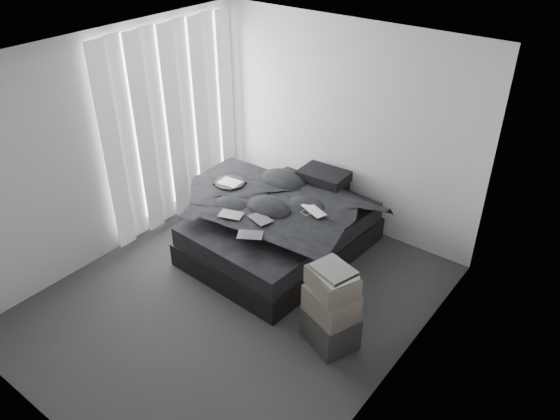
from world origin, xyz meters
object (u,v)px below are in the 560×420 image
Objects in this scene: bed at (281,241)px; side_stand at (231,206)px; box_lower at (330,327)px; laptop at (310,206)px.

side_stand is (-0.79, -0.00, 0.20)m from bed.
bed is 1.59m from box_lower.
box_lower is (1.30, -0.91, 0.04)m from bed.
side_stand is at bearing 156.46° from box_lower.
bed is at bearing 0.06° from side_stand.
bed is at bearing 144.92° from box_lower.
laptop is 1.26m from side_stand.
side_stand is (-1.18, -0.03, -0.42)m from laptop.
box_lower is at bearing -31.90° from bed.
side_stand is 1.38× the size of box_lower.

